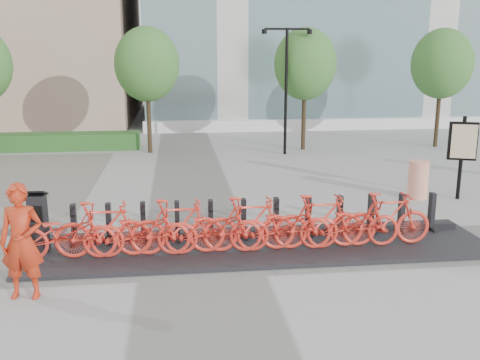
{
  "coord_description": "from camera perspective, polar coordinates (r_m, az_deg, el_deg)",
  "views": [
    {
      "loc": [
        -0.42,
        -10.21,
        3.97
      ],
      "look_at": [
        1.0,
        1.5,
        1.2
      ],
      "focal_mm": 40.0,
      "sensor_mm": 36.0,
      "label": 1
    }
  ],
  "objects": [
    {
      "name": "ground",
      "position": [
        10.97,
        -4.29,
        -8.05
      ],
      "size": [
        120.0,
        120.0,
        0.0
      ],
      "primitive_type": "plane",
      "color": "#999999"
    },
    {
      "name": "hedge_b",
      "position": [
        24.13,
        -17.81,
        3.95
      ],
      "size": [
        6.0,
        1.2,
        0.7
      ],
      "primitive_type": "cube",
      "color": "#3A702F",
      "rests_on": "ground"
    },
    {
      "name": "tree_1",
      "position": [
        22.24,
        -9.91,
        12.04
      ],
      "size": [
        2.6,
        2.6,
        5.1
      ],
      "color": "#43331E",
      "rests_on": "ground"
    },
    {
      "name": "tree_2",
      "position": [
        22.87,
        6.96,
        12.16
      ],
      "size": [
        2.6,
        2.6,
        5.1
      ],
      "color": "#43331E",
      "rests_on": "ground"
    },
    {
      "name": "tree_3",
      "position": [
        24.98,
        20.74,
        11.51
      ],
      "size": [
        2.6,
        2.6,
        5.1
      ],
      "color": "#43331E",
      "rests_on": "ground"
    },
    {
      "name": "streetlamp",
      "position": [
        21.68,
        4.95,
        10.95
      ],
      "size": [
        2.0,
        0.2,
        5.0
      ],
      "color": "black",
      "rests_on": "ground"
    },
    {
      "name": "dock_pad",
      "position": [
        11.35,
        2.25,
        -7.05
      ],
      "size": [
        9.6,
        2.4,
        0.08
      ],
      "primitive_type": "cube",
      "color": "black",
      "rests_on": "ground"
    },
    {
      "name": "dock_rail_posts",
      "position": [
        11.66,
        2.19,
        -4.09
      ],
      "size": [
        8.02,
        0.5,
        0.85
      ],
      "primitive_type": null,
      "color": "black",
      "rests_on": "dock_pad"
    },
    {
      "name": "bike_0",
      "position": [
        10.93,
        -18.14,
        -5.46
      ],
      "size": [
        1.96,
        0.68,
        1.03
      ],
      "primitive_type": "imported",
      "rotation": [
        0.0,
        0.0,
        1.57
      ],
      "color": "red",
      "rests_on": "dock_pad"
    },
    {
      "name": "bike_1",
      "position": [
        10.79,
        -14.4,
        -5.13
      ],
      "size": [
        1.9,
        0.54,
        1.14
      ],
      "primitive_type": "imported",
      "rotation": [
        0.0,
        0.0,
        1.57
      ],
      "color": "red",
      "rests_on": "dock_pad"
    },
    {
      "name": "bike_2",
      "position": [
        10.73,
        -10.56,
        -5.35
      ],
      "size": [
        1.96,
        0.68,
        1.03
      ],
      "primitive_type": "imported",
      "rotation": [
        0.0,
        0.0,
        1.57
      ],
      "color": "red",
      "rests_on": "dock_pad"
    },
    {
      "name": "bike_3",
      "position": [
        10.69,
        -6.7,
        -4.97
      ],
      "size": [
        1.9,
        0.54,
        1.14
      ],
      "primitive_type": "imported",
      "rotation": [
        0.0,
        0.0,
        1.57
      ],
      "color": "red",
      "rests_on": "dock_pad"
    },
    {
      "name": "bike_4",
      "position": [
        10.73,
        -2.84,
        -5.14
      ],
      "size": [
        1.96,
        0.68,
        1.03
      ],
      "primitive_type": "imported",
      "rotation": [
        0.0,
        0.0,
        1.57
      ],
      "color": "red",
      "rests_on": "dock_pad"
    },
    {
      "name": "bike_5",
      "position": [
        10.78,
        0.99,
        -4.71
      ],
      "size": [
        1.9,
        0.54,
        1.14
      ],
      "primitive_type": "imported",
      "rotation": [
        0.0,
        0.0,
        1.57
      ],
      "color": "red",
      "rests_on": "dock_pad"
    },
    {
      "name": "bike_6",
      "position": [
        10.92,
        4.75,
        -4.84
      ],
      "size": [
        1.96,
        0.68,
        1.03
      ],
      "primitive_type": "imported",
      "rotation": [
        0.0,
        0.0,
        1.57
      ],
      "color": "red",
      "rests_on": "dock_pad"
    },
    {
      "name": "bike_7",
      "position": [
        11.07,
        8.42,
        -4.39
      ],
      "size": [
        1.9,
        0.54,
        1.14
      ],
      "primitive_type": "imported",
      "rotation": [
        0.0,
        0.0,
        1.57
      ],
      "color": "red",
      "rests_on": "dock_pad"
    },
    {
      "name": "bike_8",
      "position": [
        11.29,
        11.95,
        -4.48
      ],
      "size": [
        1.96,
        0.68,
        1.03
      ],
      "primitive_type": "imported",
      "rotation": [
        0.0,
        0.0,
        1.57
      ],
      "color": "red",
      "rests_on": "dock_pad"
    },
    {
      "name": "bike_9",
      "position": [
        11.52,
        15.36,
        -4.02
      ],
      "size": [
        1.9,
        0.54,
        1.14
      ],
      "primitive_type": "imported",
      "rotation": [
        0.0,
        0.0,
        1.57
      ],
      "color": "red",
      "rests_on": "dock_pad"
    },
    {
      "name": "kiosk",
      "position": [
        11.53,
        -20.7,
        -4.16
      ],
      "size": [
        0.41,
        0.35,
        1.29
      ],
      "rotation": [
        0.0,
        0.0,
        -0.06
      ],
      "color": "black",
      "rests_on": "dock_pad"
    },
    {
      "name": "worker_red",
      "position": [
        9.53,
        -22.26,
        -6.1
      ],
      "size": [
        0.75,
        0.53,
        1.96
      ],
      "primitive_type": "imported",
      "rotation": [
        0.0,
        0.0,
        -0.09
      ],
      "color": "#B42B12",
      "rests_on": "ground"
    },
    {
      "name": "construction_barrel",
      "position": [
        15.86,
        18.46,
        0.02
      ],
      "size": [
        0.62,
        0.62,
        1.07
      ],
      "primitive_type": "cylinder",
      "rotation": [
        0.0,
        0.0,
        0.11
      ],
      "color": "#D74415",
      "rests_on": "ground"
    },
    {
      "name": "map_sign",
      "position": [
        16.02,
        22.65,
        3.49
      ],
      "size": [
        0.75,
        0.39,
        2.34
      ],
      "rotation": [
        0.0,
        0.0,
        -0.38
      ],
      "color": "black",
      "rests_on": "ground"
    }
  ]
}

